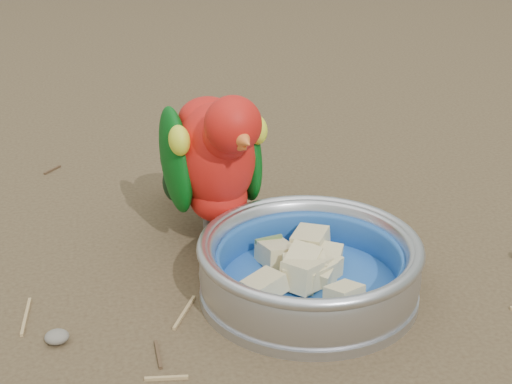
{
  "coord_description": "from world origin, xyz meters",
  "views": [
    {
      "loc": [
        -0.15,
        -0.61,
        0.42
      ],
      "look_at": [
        0.01,
        0.12,
        0.08
      ],
      "focal_mm": 55.0,
      "sensor_mm": 36.0,
      "label": 1
    }
  ],
  "objects": [
    {
      "name": "bowl_wall",
      "position": [
        0.04,
        0.03,
        0.04
      ],
      "size": [
        0.22,
        0.22,
        0.04
      ],
      "primitive_type": null,
      "color": "#B2B2BA",
      "rests_on": "food_bowl"
    },
    {
      "name": "lory_parrot",
      "position": [
        -0.03,
        0.16,
        0.09
      ],
      "size": [
        0.14,
        0.24,
        0.18
      ],
      "primitive_type": null,
      "rotation": [
        0.0,
        0.0,
        -2.97
      ],
      "color": "red",
      "rests_on": "ground"
    },
    {
      "name": "ground_debris",
      "position": [
        0.02,
        0.03,
        0.0
      ],
      "size": [
        0.9,
        0.8,
        0.01
      ],
      "primitive_type": null,
      "color": "#A78756",
      "rests_on": "ground"
    },
    {
      "name": "ground",
      "position": [
        0.0,
        0.0,
        0.0
      ],
      "size": [
        60.0,
        60.0,
        0.0
      ],
      "primitive_type": "plane",
      "color": "#4D3D28"
    },
    {
      "name": "food_bowl",
      "position": [
        0.04,
        0.03,
        0.01
      ],
      "size": [
        0.22,
        0.22,
        0.02
      ],
      "primitive_type": "cylinder",
      "color": "#B2B2BA",
      "rests_on": "ground"
    },
    {
      "name": "fruit_wedges",
      "position": [
        0.04,
        0.03,
        0.03
      ],
      "size": [
        0.13,
        0.13,
        0.03
      ],
      "primitive_type": null,
      "color": "beige",
      "rests_on": "food_bowl"
    }
  ]
}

